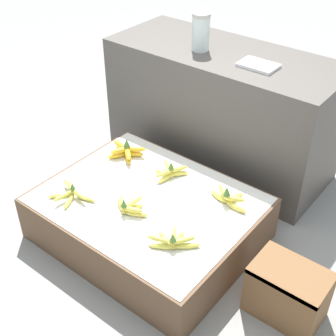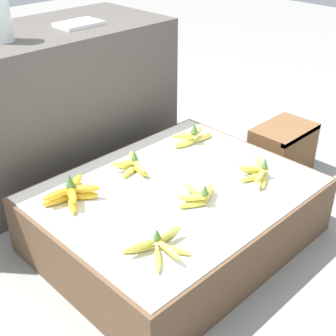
{
  "view_description": "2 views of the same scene",
  "coord_description": "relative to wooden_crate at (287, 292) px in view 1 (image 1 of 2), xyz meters",
  "views": [
    {
      "loc": [
        1.24,
        -1.4,
        1.8
      ],
      "look_at": [
        0.04,
        0.11,
        0.42
      ],
      "focal_mm": 50.0,
      "sensor_mm": 36.0,
      "label": 1
    },
    {
      "loc": [
        -1.15,
        -1.12,
        1.29
      ],
      "look_at": [
        -0.0,
        0.05,
        0.34
      ],
      "focal_mm": 50.0,
      "sensor_mm": 36.0,
      "label": 2
    }
  ],
  "objects": [
    {
      "name": "display_platform",
      "position": [
        -0.81,
        -0.01,
        -0.0
      ],
      "size": [
        1.08,
        0.86,
        0.27
      ],
      "color": "brown",
      "rests_on": "ground_plane"
    },
    {
      "name": "back_vendor_table",
      "position": [
        -0.93,
        0.85,
        0.24
      ],
      "size": [
        1.42,
        0.59,
        0.76
      ],
      "color": "#4C4742",
      "rests_on": "ground_plane"
    },
    {
      "name": "glass_jar",
      "position": [
        -1.06,
        0.79,
        0.73
      ],
      "size": [
        0.11,
        0.11,
        0.22
      ],
      "color": "silver",
      "rests_on": "back_vendor_table"
    },
    {
      "name": "banana_bunch_middle_left",
      "position": [
        -1.16,
        0.21,
        0.17
      ],
      "size": [
        0.22,
        0.18,
        0.11
      ],
      "color": "gold",
      "rests_on": "display_platform"
    },
    {
      "name": "banana_bunch_front_midleft",
      "position": [
        -0.82,
        -0.14,
        0.16
      ],
      "size": [
        0.21,
        0.15,
        0.09
      ],
      "color": "#DBCC4C",
      "rests_on": "display_platform"
    },
    {
      "name": "banana_bunch_middle_midright",
      "position": [
        -0.46,
        0.22,
        0.16
      ],
      "size": [
        0.24,
        0.14,
        0.11
      ],
      "color": "#DBCC4C",
      "rests_on": "display_platform"
    },
    {
      "name": "wooden_crate",
      "position": [
        0.0,
        0.0,
        0.0
      ],
      "size": [
        0.33,
        0.22,
        0.27
      ],
      "color": "brown",
      "rests_on": "ground_plane"
    },
    {
      "name": "banana_bunch_front_left",
      "position": [
        -1.12,
        -0.24,
        0.15
      ],
      "size": [
        0.25,
        0.19,
        0.08
      ],
      "color": "gold",
      "rests_on": "display_platform"
    },
    {
      "name": "banana_bunch_front_midright",
      "position": [
        -0.5,
        -0.19,
        0.16
      ],
      "size": [
        0.23,
        0.19,
        0.09
      ],
      "color": "gold",
      "rests_on": "display_platform"
    },
    {
      "name": "banana_bunch_middle_midleft",
      "position": [
        -0.84,
        0.22,
        0.16
      ],
      "size": [
        0.18,
        0.19,
        0.1
      ],
      "color": "#DBCC4C",
      "rests_on": "display_platform"
    },
    {
      "name": "ground_plane",
      "position": [
        -0.81,
        -0.01,
        -0.14
      ],
      "size": [
        10.0,
        10.0,
        0.0
      ],
      "primitive_type": "plane",
      "color": "gray"
    },
    {
      "name": "foam_tray_white",
      "position": [
        -0.67,
        0.78,
        0.63
      ],
      "size": [
        0.21,
        0.14,
        0.02
      ],
      "color": "white",
      "rests_on": "back_vendor_table"
    }
  ]
}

